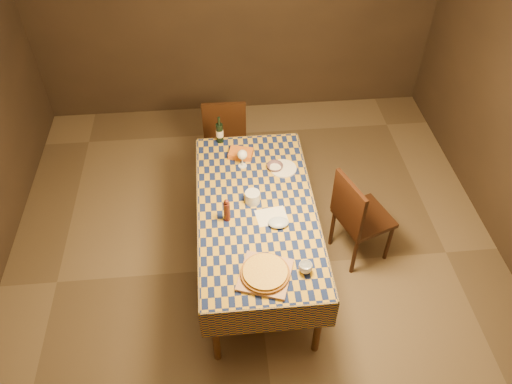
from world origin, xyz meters
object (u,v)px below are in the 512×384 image
(dining_table, at_px, (257,215))
(white_plate, at_px, (283,168))
(bowl, at_px, (275,167))
(wine_bottle, at_px, (220,133))
(chair_far, at_px, (225,130))
(chair_right, at_px, (357,215))
(cutting_board, at_px, (265,275))
(pizza, at_px, (265,272))

(dining_table, height_order, white_plate, white_plate)
(dining_table, height_order, bowl, bowl)
(wine_bottle, bearing_deg, bowl, -42.89)
(wine_bottle, relative_size, white_plate, 1.15)
(white_plate, bearing_deg, chair_far, 117.20)
(dining_table, relative_size, white_plate, 8.02)
(bowl, bearing_deg, chair_right, -29.36)
(cutting_board, xyz_separation_m, chair_far, (-0.19, 2.00, -0.26))
(pizza, bearing_deg, dining_table, 89.79)
(wine_bottle, bearing_deg, white_plate, -39.48)
(dining_table, bearing_deg, white_plate, 58.29)
(pizza, distance_m, chair_far, 2.03)
(dining_table, bearing_deg, wine_bottle, 106.16)
(white_plate, bearing_deg, bowl, 171.19)
(pizza, xyz_separation_m, wine_bottle, (-0.25, 1.52, 0.06))
(chair_far, bearing_deg, bowl, -66.19)
(chair_right, bearing_deg, chair_far, 129.85)
(cutting_board, height_order, chair_far, chair_far)
(cutting_board, xyz_separation_m, pizza, (0.00, 0.00, 0.03))
(cutting_board, xyz_separation_m, wine_bottle, (-0.25, 1.52, 0.09))
(dining_table, bearing_deg, cutting_board, -90.21)
(pizza, distance_m, wine_bottle, 1.54)
(dining_table, xyz_separation_m, chair_right, (0.86, 0.07, -0.17))
(pizza, distance_m, chair_right, 1.17)
(bowl, bearing_deg, pizza, -100.38)
(chair_far, distance_m, chair_right, 1.65)
(pizza, xyz_separation_m, bowl, (0.20, 1.10, -0.02))
(dining_table, distance_m, wine_bottle, 0.92)
(dining_table, distance_m, chair_right, 0.88)
(bowl, distance_m, chair_far, 1.02)
(bowl, height_order, white_plate, bowl)
(dining_table, distance_m, bowl, 0.50)
(dining_table, bearing_deg, chair_right, 4.91)
(dining_table, bearing_deg, pizza, -90.21)
(wine_bottle, bearing_deg, pizza, -80.71)
(cutting_board, xyz_separation_m, white_plate, (0.27, 1.09, -0.00))
(bowl, distance_m, white_plate, 0.07)
(white_plate, bearing_deg, dining_table, -121.71)
(wine_bottle, height_order, white_plate, wine_bottle)
(bowl, xyz_separation_m, wine_bottle, (-0.45, 0.42, 0.08))
(dining_table, distance_m, chair_far, 1.37)
(cutting_board, distance_m, pizza, 0.03)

